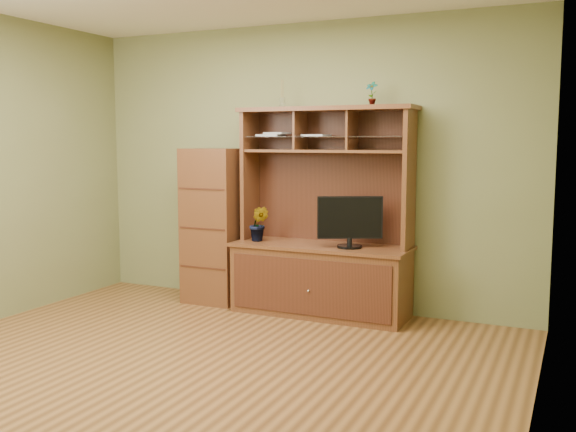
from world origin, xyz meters
The scene contains 8 objects.
room centered at (0.00, 0.00, 1.35)m, with size 4.54×4.04×2.74m.
media_hutch centered at (0.31, 1.73, 0.52)m, with size 1.66×0.61×1.90m.
monitor centered at (0.60, 1.64, 0.89)m, with size 0.54×0.30×0.46m.
orchid_plant centered at (-0.30, 1.65, 0.82)m, with size 0.18×0.15×0.33m, color #25591E.
top_plant centered at (0.74, 1.80, 2.01)m, with size 0.11×0.08×0.21m, color #3D6924.
reed_diffuser centered at (-0.13, 1.80, 2.00)m, with size 0.05×0.05×0.26m.
magazines centered at (-0.08, 1.81, 1.65)m, with size 0.71×0.21×0.04m.
side_cabinet centered at (-0.83, 1.74, 0.76)m, with size 0.54×0.49×1.52m.
Camera 1 is at (2.45, -3.68, 1.60)m, focal length 40.00 mm.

